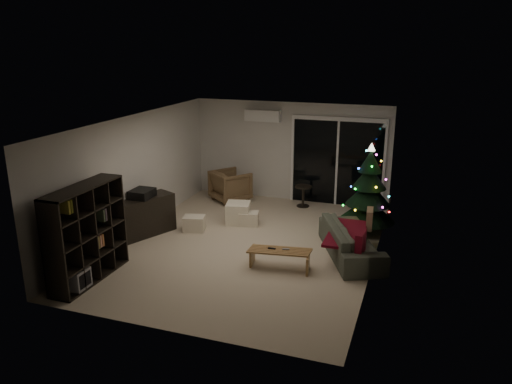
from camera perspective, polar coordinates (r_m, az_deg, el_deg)
room at (r=10.96m, az=3.80°, el=1.37°), size 6.50×7.51×2.60m
bookshelf at (r=9.02m, az=-19.84°, el=-4.35°), size 0.42×1.67×1.67m
media_cabinet at (r=10.75m, az=-12.72°, el=-2.71°), size 0.99×1.40×0.82m
stereo at (r=10.60m, az=-12.90°, el=-0.18°), size 0.42×0.49×0.18m
armchair at (r=12.75m, az=-2.94°, el=0.72°), size 1.19×1.19×0.78m
ottoman at (r=11.23m, az=-2.05°, el=-2.40°), size 0.62×0.62×0.47m
cardboard_box_a at (r=10.88m, az=-7.07°, el=-3.58°), size 0.52×0.44×0.32m
cardboard_box_b at (r=11.11m, az=-0.84°, el=-3.06°), size 0.49×0.42×0.30m
side_table at (r=12.37m, az=5.41°, el=-0.48°), size 0.49×0.49×0.52m
floor_lamp at (r=13.22m, az=-0.75°, el=3.31°), size 0.27×0.27×1.66m
sofa at (r=9.68m, az=10.82°, el=-5.49°), size 1.59×2.24×0.61m
sofa_throw at (r=9.65m, az=10.28°, el=-4.68°), size 0.65×1.50×0.05m
cushion_a at (r=10.17m, az=12.84°, el=-3.02°), size 0.15×0.41×0.40m
cushion_b at (r=8.97m, az=11.86°, el=-5.73°), size 0.15×0.41×0.40m
coffee_table at (r=9.08m, az=2.70°, el=-7.64°), size 1.15×0.55×0.35m
remote_a at (r=9.05m, az=1.80°, el=-6.45°), size 0.14×0.04×0.02m
remote_b at (r=9.03m, az=3.42°, el=-6.53°), size 0.13×0.08×0.02m
christmas_tree at (r=10.85m, az=12.77°, el=0.50°), size 1.58×1.58×1.92m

